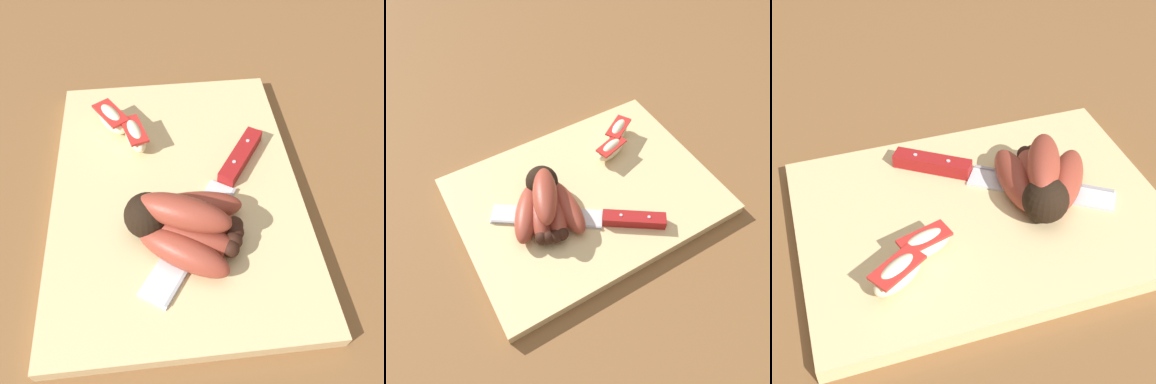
# 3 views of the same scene
# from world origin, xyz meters

# --- Properties ---
(ground_plane) EXTENTS (6.00, 6.00, 0.00)m
(ground_plane) POSITION_xyz_m (0.00, 0.00, 0.00)
(ground_plane) COLOR brown
(cutting_board) EXTENTS (0.43, 0.32, 0.02)m
(cutting_board) POSITION_xyz_m (0.02, -0.01, 0.01)
(cutting_board) COLOR #DBBC84
(cutting_board) RESTS_ON ground_plane
(banana_bunch) EXTENTS (0.13, 0.14, 0.07)m
(banana_bunch) POSITION_xyz_m (0.09, -0.01, 0.04)
(banana_bunch) COLOR black
(banana_bunch) RESTS_ON cutting_board
(chefs_knife) EXTENTS (0.25, 0.18, 0.02)m
(chefs_knife) POSITION_xyz_m (0.02, 0.05, 0.03)
(chefs_knife) COLOR silver
(chefs_knife) RESTS_ON cutting_board
(apple_wedge_near) EXTENTS (0.07, 0.04, 0.03)m
(apple_wedge_near) POSITION_xyz_m (-0.06, -0.06, 0.04)
(apple_wedge_near) COLOR beige
(apple_wedge_near) RESTS_ON cutting_board
(apple_wedge_middle) EXTENTS (0.07, 0.06, 0.03)m
(apple_wedge_middle) POSITION_xyz_m (-0.10, -0.09, 0.04)
(apple_wedge_middle) COLOR beige
(apple_wedge_middle) RESTS_ON cutting_board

